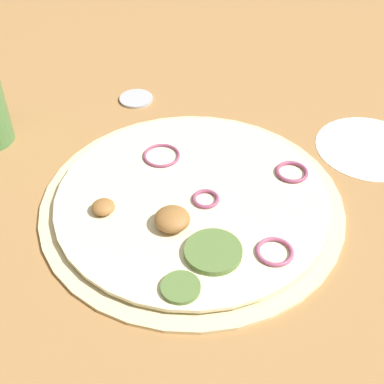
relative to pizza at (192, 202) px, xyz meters
The scene contains 4 objects.
ground_plane 0.01m from the pizza, ahead, with size 3.00×3.00×0.00m, color #9E703F.
pizza is the anchor object (origin of this frame).
loose_cap 0.22m from the pizza, ahead, with size 0.04×0.04×0.01m.
flour_patch 0.24m from the pizza, 78.54° to the right, with size 0.13×0.13×0.00m.
Camera 1 is at (-0.40, 0.10, 0.39)m, focal length 50.00 mm.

